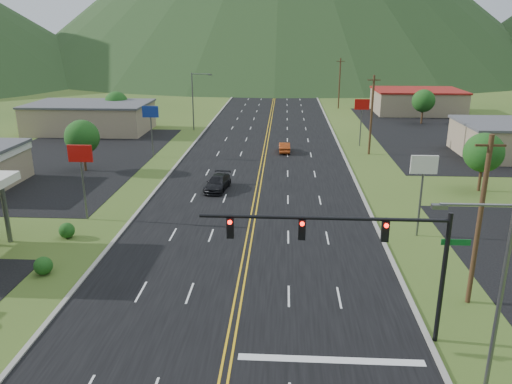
# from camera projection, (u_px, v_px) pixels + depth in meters

# --- Properties ---
(traffic_signal) EXTENTS (13.10, 0.43, 7.00)m
(traffic_signal) POSITION_uv_depth(u_px,v_px,m) (363.00, 243.00, 24.26)
(traffic_signal) COLOR black
(traffic_signal) RESTS_ON ground
(streetlight_east) EXTENTS (3.28, 0.25, 9.00)m
(streetlight_east) POSITION_uv_depth(u_px,v_px,m) (494.00, 289.00, 20.25)
(streetlight_east) COLOR #59595E
(streetlight_east) RESTS_ON ground
(streetlight_west) EXTENTS (3.28, 0.25, 9.00)m
(streetlight_west) POSITION_uv_depth(u_px,v_px,m) (195.00, 98.00, 78.50)
(streetlight_west) COLOR #59595E
(streetlight_west) RESTS_ON ground
(building_west_far) EXTENTS (18.40, 11.40, 4.50)m
(building_west_far) POSITION_uv_depth(u_px,v_px,m) (90.00, 117.00, 78.40)
(building_west_far) COLOR gray
(building_west_far) RESTS_ON ground
(building_east_far) EXTENTS (16.40, 12.40, 4.50)m
(building_east_far) POSITION_uv_depth(u_px,v_px,m) (417.00, 101.00, 96.21)
(building_east_far) COLOR gray
(building_east_far) RESTS_ON ground
(pole_sign_west_a) EXTENTS (2.00, 0.18, 6.40)m
(pole_sign_west_a) POSITION_uv_depth(u_px,v_px,m) (81.00, 161.00, 40.67)
(pole_sign_west_a) COLOR #59595E
(pole_sign_west_a) RESTS_ON ground
(pole_sign_west_b) EXTENTS (2.00, 0.18, 6.40)m
(pole_sign_west_b) POSITION_uv_depth(u_px,v_px,m) (151.00, 117.00, 61.57)
(pole_sign_west_b) COLOR #59595E
(pole_sign_west_b) RESTS_ON ground
(pole_sign_east_a) EXTENTS (2.00, 0.18, 6.40)m
(pole_sign_east_a) POSITION_uv_depth(u_px,v_px,m) (423.00, 173.00, 37.29)
(pole_sign_east_a) COLOR #59595E
(pole_sign_east_a) RESTS_ON ground
(pole_sign_east_b) EXTENTS (2.00, 0.18, 6.40)m
(pole_sign_east_b) POSITION_uv_depth(u_px,v_px,m) (362.00, 109.00, 67.68)
(pole_sign_east_b) COLOR #59595E
(pole_sign_east_b) RESTS_ON ground
(tree_west_a) EXTENTS (3.84, 3.84, 5.82)m
(tree_west_a) POSITION_uv_depth(u_px,v_px,m) (82.00, 137.00, 55.61)
(tree_west_a) COLOR #382314
(tree_west_a) RESTS_ON ground
(tree_west_b) EXTENTS (3.84, 3.84, 5.82)m
(tree_west_b) POSITION_uv_depth(u_px,v_px,m) (116.00, 103.00, 81.53)
(tree_west_b) COLOR #382314
(tree_west_b) RESTS_ON ground
(tree_east_a) EXTENTS (3.84, 3.84, 5.82)m
(tree_east_a) POSITION_uv_depth(u_px,v_px,m) (484.00, 153.00, 48.54)
(tree_east_a) COLOR #382314
(tree_east_a) RESTS_ON ground
(tree_east_b) EXTENTS (3.84, 3.84, 5.82)m
(tree_east_b) POSITION_uv_depth(u_px,v_px,m) (423.00, 101.00, 84.42)
(tree_east_b) COLOR #382314
(tree_east_b) RESTS_ON ground
(utility_pole_a) EXTENTS (1.60, 0.28, 10.00)m
(utility_pole_a) POSITION_uv_depth(u_px,v_px,m) (479.00, 221.00, 27.74)
(utility_pole_a) COLOR #382314
(utility_pole_a) RESTS_ON ground
(utility_pole_b) EXTENTS (1.60, 0.28, 10.00)m
(utility_pole_b) POSITION_uv_depth(u_px,v_px,m) (372.00, 115.00, 62.88)
(utility_pole_b) COLOR #382314
(utility_pole_b) RESTS_ON ground
(utility_pole_c) EXTENTS (1.60, 0.28, 10.00)m
(utility_pole_c) POSITION_uv_depth(u_px,v_px,m) (339.00, 83.00, 100.87)
(utility_pole_c) COLOR #382314
(utility_pole_c) RESTS_ON ground
(utility_pole_d) EXTENTS (1.60, 0.28, 10.00)m
(utility_pole_d) POSITION_uv_depth(u_px,v_px,m) (325.00, 69.00, 138.86)
(utility_pole_d) COLOR #382314
(utility_pole_d) RESTS_ON ground
(car_dark_mid) EXTENTS (2.58, 5.04, 1.40)m
(car_dark_mid) POSITION_uv_depth(u_px,v_px,m) (218.00, 183.00, 49.71)
(car_dark_mid) COLOR black
(car_dark_mid) RESTS_ON ground
(car_red_far) EXTENTS (1.49, 4.00, 1.31)m
(car_red_far) POSITION_uv_depth(u_px,v_px,m) (284.00, 147.00, 65.18)
(car_red_far) COLOR #9E3711
(car_red_far) RESTS_ON ground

